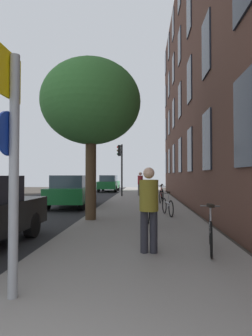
% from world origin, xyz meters
% --- Properties ---
extents(ground_plane, '(41.80, 41.80, 0.00)m').
position_xyz_m(ground_plane, '(-2.40, 15.00, 0.00)').
color(ground_plane, '#332D28').
extents(road_asphalt, '(7.00, 38.00, 0.01)m').
position_xyz_m(road_asphalt, '(-4.50, 15.00, 0.01)').
color(road_asphalt, '#232326').
rests_on(road_asphalt, ground).
extents(sidewalk, '(4.20, 38.00, 0.12)m').
position_xyz_m(sidewalk, '(1.10, 15.00, 0.06)').
color(sidewalk, gray).
rests_on(sidewalk, ground).
extents(building_facade, '(0.56, 27.00, 14.56)m').
position_xyz_m(building_facade, '(3.69, 14.50, 7.30)').
color(building_facade, '#513328').
rests_on(building_facade, ground).
extents(sign_post, '(0.15, 0.60, 3.10)m').
position_xyz_m(sign_post, '(-0.46, 2.70, 1.93)').
color(sign_post, gray).
rests_on(sign_post, sidewalk).
extents(traffic_light, '(0.43, 0.24, 3.78)m').
position_xyz_m(traffic_light, '(-0.52, 19.21, 2.70)').
color(traffic_light, black).
rests_on(traffic_light, sidewalk).
extents(tree_near, '(3.45, 3.45, 5.52)m').
position_xyz_m(tree_near, '(-0.64, 8.67, 4.15)').
color(tree_near, '#4C3823').
rests_on(tree_near, sidewalk).
extents(bicycle_0, '(0.51, 1.63, 0.95)m').
position_xyz_m(bicycle_0, '(2.53, 4.99, 0.49)').
color(bicycle_0, black).
rests_on(bicycle_0, sidewalk).
extents(bicycle_1, '(0.42, 1.73, 0.98)m').
position_xyz_m(bicycle_1, '(1.27, 7.39, 0.50)').
color(bicycle_1, black).
rests_on(bicycle_1, sidewalk).
extents(bicycle_2, '(0.45, 1.58, 0.91)m').
position_xyz_m(bicycle_2, '(2.09, 9.79, 0.47)').
color(bicycle_2, black).
rests_on(bicycle_2, sidewalk).
extents(bicycle_3, '(0.45, 1.70, 0.98)m').
position_xyz_m(bicycle_3, '(1.25, 12.19, 0.50)').
color(bicycle_3, black).
rests_on(bicycle_3, sidewalk).
extents(bicycle_4, '(0.48, 1.62, 0.98)m').
position_xyz_m(bicycle_4, '(2.16, 14.59, 0.50)').
color(bicycle_4, black).
rests_on(bicycle_4, sidewalk).
extents(bicycle_5, '(0.42, 1.63, 0.96)m').
position_xyz_m(bicycle_5, '(2.34, 16.99, 0.49)').
color(bicycle_5, black).
rests_on(bicycle_5, sidewalk).
extents(pedestrian_0, '(0.53, 0.53, 1.67)m').
position_xyz_m(pedestrian_0, '(1.29, 4.77, 1.08)').
color(pedestrian_0, '#26262D').
rests_on(pedestrian_0, sidewalk).
extents(pedestrian_1, '(0.41, 0.41, 1.74)m').
position_xyz_m(pedestrian_1, '(0.92, 19.67, 1.11)').
color(pedestrian_1, '#4C4742').
rests_on(pedestrian_1, sidewalk).
extents(car_1, '(2.02, 4.39, 1.62)m').
position_xyz_m(car_1, '(-2.50, 13.16, 0.84)').
color(car_1, '#19662D').
rests_on(car_1, road_asphalt).
extents(car_2, '(1.84, 4.43, 1.62)m').
position_xyz_m(car_2, '(-2.30, 26.38, 0.84)').
color(car_2, '#19662D').
rests_on(car_2, road_asphalt).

